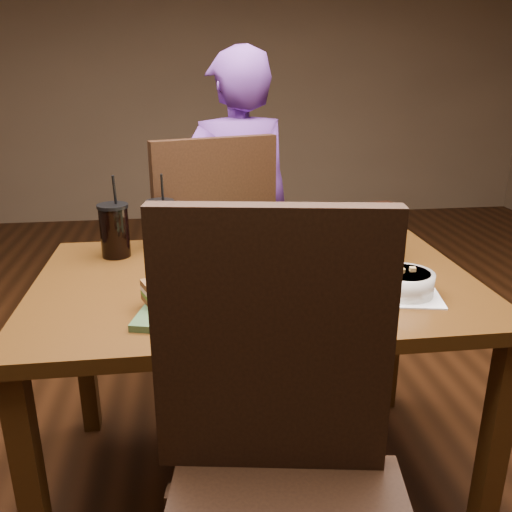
# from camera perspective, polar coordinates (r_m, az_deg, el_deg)

# --- Properties ---
(ground) EXTENTS (6.00, 6.00, 0.00)m
(ground) POSITION_cam_1_polar(r_m,az_deg,el_deg) (2.02, 0.00, -22.54)
(ground) COLOR #381C0B
(ground) RESTS_ON ground
(dining_table) EXTENTS (1.30, 0.85, 0.75)m
(dining_table) POSITION_cam_1_polar(r_m,az_deg,el_deg) (1.65, 0.00, -5.26)
(dining_table) COLOR #46290E
(dining_table) RESTS_ON ground
(chair_near) EXTENTS (0.55, 0.55, 1.11)m
(chair_near) POSITION_cam_1_polar(r_m,az_deg,el_deg) (1.12, 2.63, -21.47)
(chair_near) COLOR black
(chair_near) RESTS_ON ground
(chair_far) EXTENTS (0.60, 0.61, 1.11)m
(chair_far) POSITION_cam_1_polar(r_m,az_deg,el_deg) (2.21, -4.25, -0.03)
(chair_far) COLOR black
(chair_far) RESTS_ON ground
(diner) EXTENTS (0.58, 0.44, 1.43)m
(diner) POSITION_cam_1_polar(r_m,az_deg,el_deg) (2.41, -2.05, 4.16)
(diner) COLOR #5A2D7E
(diner) RESTS_ON ground
(tray_near) EXTENTS (0.49, 0.42, 0.02)m
(tray_near) POSITION_cam_1_polar(r_m,az_deg,el_deg) (1.41, -3.03, -5.26)
(tray_near) COLOR #324C2A
(tray_near) RESTS_ON dining_table
(tray_far) EXTENTS (0.46, 0.37, 0.02)m
(tray_far) POSITION_cam_1_polar(r_m,az_deg,el_deg) (1.81, 0.38, 0.42)
(tray_far) COLOR #324C2A
(tray_far) RESTS_ON dining_table
(salad_bowl) EXTENTS (0.25, 0.25, 0.08)m
(salad_bowl) POSITION_cam_1_polar(r_m,az_deg,el_deg) (1.42, -1.15, -2.92)
(salad_bowl) COLOR silver
(salad_bowl) RESTS_ON tray_near
(soup_bowl) EXTENTS (0.23, 0.23, 0.08)m
(soup_bowl) POSITION_cam_1_polar(r_m,az_deg,el_deg) (1.54, 15.37, -2.70)
(soup_bowl) COLOR white
(soup_bowl) RESTS_ON dining_table
(sandwich_near) EXTENTS (0.14, 0.12, 0.06)m
(sandwich_near) POSITION_cam_1_polar(r_m,az_deg,el_deg) (1.43, -9.34, -3.59)
(sandwich_near) COLOR #593819
(sandwich_near) RESTS_ON tray_near
(sandwich_far) EXTENTS (0.18, 0.11, 0.07)m
(sandwich_far) POSITION_cam_1_polar(r_m,az_deg,el_deg) (1.81, -4.07, 1.76)
(sandwich_far) COLOR tan
(sandwich_far) RESTS_ON tray_far
(baguette_near) EXTENTS (0.14, 0.08, 0.07)m
(baguette_near) POSITION_cam_1_polar(r_m,az_deg,el_deg) (1.32, 2.12, -5.21)
(baguette_near) COLOR #AD7533
(baguette_near) RESTS_ON tray_near
(baguette_far) EXTENTS (0.14, 0.12, 0.06)m
(baguette_far) POSITION_cam_1_polar(r_m,az_deg,el_deg) (1.84, 4.37, 1.98)
(baguette_far) COLOR #AD7533
(baguette_far) RESTS_ON tray_far
(cup_cola) EXTENTS (0.10, 0.10, 0.27)m
(cup_cola) POSITION_cam_1_polar(r_m,az_deg,el_deg) (1.84, -14.66, 2.64)
(cup_cola) COLOR black
(cup_cola) RESTS_ON dining_table
(cup_berry) EXTENTS (0.10, 0.10, 0.26)m
(cup_berry) POSITION_cam_1_polar(r_m,az_deg,el_deg) (1.88, -9.94, 3.29)
(cup_berry) COLOR black
(cup_berry) RESTS_ON dining_table
(chip_bag) EXTENTS (0.14, 0.07, 0.18)m
(chip_bag) POSITION_cam_1_polar(r_m,az_deg,el_deg) (1.81, 12.02, 2.66)
(chip_bag) COLOR black
(chip_bag) RESTS_ON dining_table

